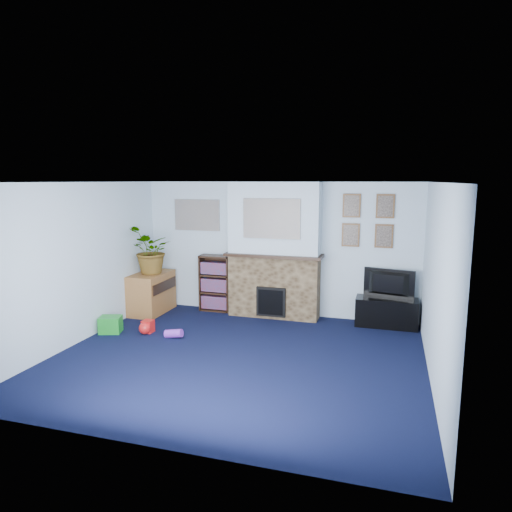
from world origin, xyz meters
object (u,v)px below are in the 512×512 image
(bookshelf, at_px, (216,284))
(sideboard, at_px, (152,294))
(television, at_px, (388,284))
(tv_stand, at_px, (386,313))

(bookshelf, xyz_separation_m, sideboard, (-1.10, -0.45, -0.15))
(television, distance_m, sideboard, 4.22)
(television, xyz_separation_m, sideboard, (-4.19, -0.40, -0.37))
(tv_stand, relative_size, sideboard, 1.06)
(bookshelf, relative_size, sideboard, 1.10)
(tv_stand, height_order, bookshelf, bookshelf)
(tv_stand, bearing_deg, bookshelf, 178.58)
(television, xyz_separation_m, bookshelf, (-3.09, 0.06, -0.22))
(television, relative_size, sideboard, 0.88)
(bookshelf, bearing_deg, tv_stand, -1.42)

